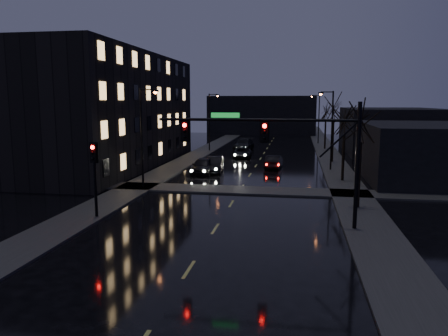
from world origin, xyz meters
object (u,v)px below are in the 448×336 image
at_px(oncoming_car_b, 214,164).
at_px(oncoming_car_c, 242,153).
at_px(oncoming_car_a, 203,166).
at_px(oncoming_car_d, 244,144).
at_px(lead_car, 274,162).

relative_size(oncoming_car_b, oncoming_car_c, 1.01).
xyz_separation_m(oncoming_car_a, oncoming_car_d, (1.34, 21.63, 0.01)).
distance_m(oncoming_car_a, oncoming_car_d, 21.67).
bearing_deg(oncoming_car_a, oncoming_car_d, 84.49).
distance_m(oncoming_car_b, oncoming_car_c, 11.30).
bearing_deg(lead_car, oncoming_car_b, 35.84).
bearing_deg(oncoming_car_d, oncoming_car_c, -78.63).
distance_m(oncoming_car_b, oncoming_car_d, 20.32).
relative_size(oncoming_car_d, lead_car, 1.32).
height_order(oncoming_car_c, oncoming_car_d, oncoming_car_d).
bearing_deg(oncoming_car_d, oncoming_car_b, -85.92).
height_order(oncoming_car_a, oncoming_car_d, oncoming_car_d).
bearing_deg(oncoming_car_c, oncoming_car_a, -103.82).
distance_m(oncoming_car_b, lead_car, 6.70).
bearing_deg(oncoming_car_b, oncoming_car_c, 77.44).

